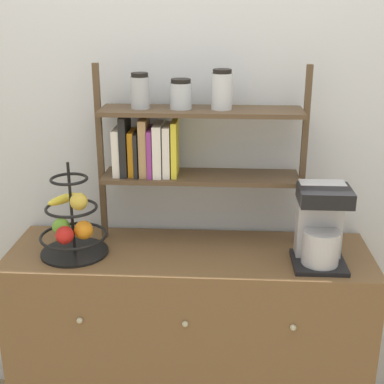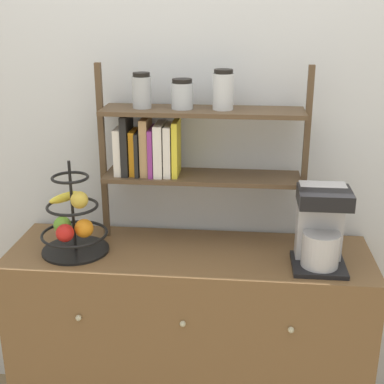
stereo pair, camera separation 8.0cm
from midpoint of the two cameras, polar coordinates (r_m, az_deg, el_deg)
The scene contains 5 objects.
wall_back at distance 2.33m, azimuth 1.35°, elevation 5.84°, with size 7.00×0.05×2.60m, color silver.
sideboard at distance 2.44m, azimuth 0.68°, elevation -15.75°, with size 1.49×0.47×0.88m.
coffee_maker at distance 2.11m, azimuth 14.64°, elevation -3.76°, with size 0.20×0.20×0.32m.
fruit_stand at distance 2.20m, azimuth -11.54°, elevation -3.34°, with size 0.27×0.27×0.39m.
shelf_hutch at distance 2.19m, azimuth -0.68°, elevation 5.72°, with size 0.86×0.20×0.74m.
Camera 2 is at (0.21, -1.76, 1.85)m, focal length 50.00 mm.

